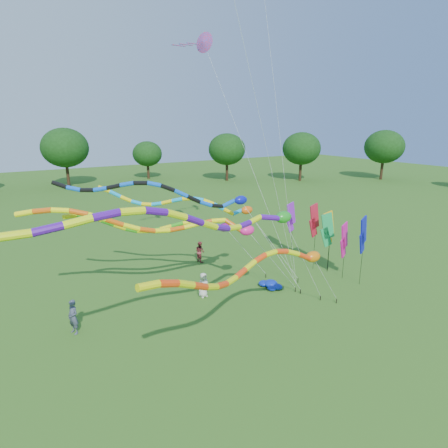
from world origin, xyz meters
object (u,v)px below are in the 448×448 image
person_b (73,317)px  tube_kite_orange (172,224)px  person_a (203,285)px  person_c (200,252)px  tube_kite_red (265,265)px  blue_nylon_heap (272,282)px

person_b → tube_kite_orange: bearing=64.7°
tube_kite_orange → person_a: (2.11, 0.41, -4.26)m
person_b → person_c: bearing=95.8°
tube_kite_red → person_b: 10.23m
person_a → person_b: 7.61m
person_b → person_c: size_ratio=1.11×
person_c → tube_kite_orange: bearing=131.3°
blue_nylon_heap → person_a: bearing=167.9°
blue_nylon_heap → person_b: 12.28m
blue_nylon_heap → person_c: size_ratio=1.08×
person_a → person_b: (-7.60, -0.16, 0.13)m
person_b → person_c: person_b is taller
person_c → person_a: bearing=144.4°
person_a → person_c: person_c is taller
tube_kite_orange → person_b: (-5.50, 0.25, -4.13)m
person_a → person_c: bearing=58.1°
blue_nylon_heap → person_b: person_b is taller
tube_kite_red → person_c: 13.02m
person_a → person_b: size_ratio=0.86×
tube_kite_red → tube_kite_orange: tube_kite_orange is taller
blue_nylon_heap → person_c: bearing=107.1°
person_b → person_a: bearing=68.5°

